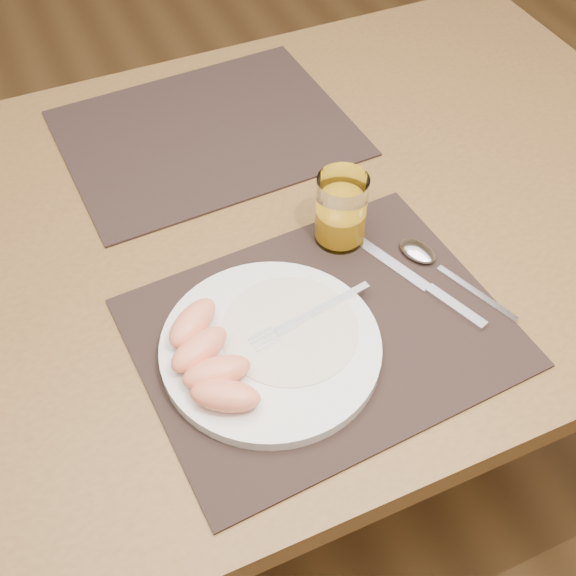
# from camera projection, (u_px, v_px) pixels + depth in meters

# --- Properties ---
(ground) EXTENTS (5.00, 5.00, 0.00)m
(ground) POSITION_uv_depth(u_px,v_px,m) (272.00, 461.00, 1.61)
(ground) COLOR brown
(ground) RESTS_ON ground
(table) EXTENTS (1.40, 0.90, 0.75)m
(table) POSITION_uv_depth(u_px,v_px,m) (264.00, 258.00, 1.10)
(table) COLOR brown
(table) RESTS_ON ground
(placemat_near) EXTENTS (0.47, 0.38, 0.00)m
(placemat_near) POSITION_uv_depth(u_px,v_px,m) (322.00, 332.00, 0.91)
(placemat_near) COLOR black
(placemat_near) RESTS_ON table
(placemat_far) EXTENTS (0.47, 0.37, 0.00)m
(placemat_far) POSITION_uv_depth(u_px,v_px,m) (207.00, 133.00, 1.17)
(placemat_far) COLOR black
(placemat_far) RESTS_ON table
(plate) EXTENTS (0.27, 0.27, 0.02)m
(plate) POSITION_uv_depth(u_px,v_px,m) (271.00, 348.00, 0.88)
(plate) COLOR white
(plate) RESTS_ON placemat_near
(plate_dressing) EXTENTS (0.17, 0.17, 0.00)m
(plate_dressing) POSITION_uv_depth(u_px,v_px,m) (290.00, 329.00, 0.88)
(plate_dressing) COLOR white
(plate_dressing) RESTS_ON plate
(fork) EXTENTS (0.17, 0.05, 0.00)m
(fork) POSITION_uv_depth(u_px,v_px,m) (302.00, 320.00, 0.89)
(fork) COLOR silver
(fork) RESTS_ON plate
(knife) EXTENTS (0.09, 0.21, 0.01)m
(knife) POSITION_uv_depth(u_px,v_px,m) (428.00, 288.00, 0.95)
(knife) COLOR silver
(knife) RESTS_ON placemat_near
(spoon) EXTENTS (0.09, 0.19, 0.01)m
(spoon) POSITION_uv_depth(u_px,v_px,m) (426.00, 257.00, 0.98)
(spoon) COLOR silver
(spoon) RESTS_ON placemat_near
(juice_glass) EXTENTS (0.07, 0.07, 0.11)m
(juice_glass) POSITION_uv_depth(u_px,v_px,m) (341.00, 213.00, 0.98)
(juice_glass) COLOR white
(juice_glass) RESTS_ON placemat_near
(grapefruit_wedges) EXTENTS (0.09, 0.19, 0.03)m
(grapefruit_wedges) POSITION_uv_depth(u_px,v_px,m) (208.00, 359.00, 0.84)
(grapefruit_wedges) COLOR #FF9268
(grapefruit_wedges) RESTS_ON plate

